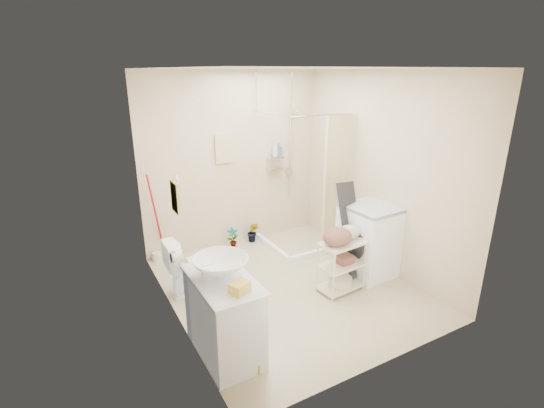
{
  "coord_description": "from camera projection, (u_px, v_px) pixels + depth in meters",
  "views": [
    {
      "loc": [
        -2.29,
        -3.71,
        2.58
      ],
      "look_at": [
        -0.09,
        0.25,
        1.04
      ],
      "focal_mm": 26.0,
      "sensor_mm": 36.0,
      "label": 1
    }
  ],
  "objects": [
    {
      "name": "ironing_board",
      "position": [
        351.0,
        229.0,
        5.06
      ],
      "size": [
        0.38,
        0.22,
        1.28
      ],
      "primitive_type": null,
      "rotation": [
        0.0,
        0.0,
        0.33
      ],
      "color": "black",
      "rests_on": "ground"
    },
    {
      "name": "potted_plant_a",
      "position": [
        233.0,
        238.0,
        5.99
      ],
      "size": [
        0.18,
        0.13,
        0.33
      ],
      "primitive_type": "imported",
      "rotation": [
        0.0,
        0.0,
        -0.06
      ],
      "color": "brown",
      "rests_on": "ground"
    },
    {
      "name": "hanging_towel",
      "position": [
        224.0,
        149.0,
        5.71
      ],
      "size": [
        0.28,
        0.03,
        0.42
      ],
      "primitive_type": "cube",
      "color": "beige",
      "rests_on": "wall_back"
    },
    {
      "name": "floor_basket",
      "position": [
        249.0,
        363.0,
        3.55
      ],
      "size": [
        0.33,
        0.3,
        0.15
      ],
      "primitive_type": "cube",
      "rotation": [
        0.0,
        0.0,
        -0.42
      ],
      "color": "#E5C44B",
      "rests_on": "ground"
    },
    {
      "name": "ceiling",
      "position": [
        291.0,
        68.0,
        4.12
      ],
      "size": [
        2.8,
        3.2,
        0.04
      ],
      "primitive_type": "cube",
      "color": "silver",
      "rests_on": "ground"
    },
    {
      "name": "shower",
      "position": [
        301.0,
        178.0,
        5.87
      ],
      "size": [
        1.1,
        1.1,
        2.1
      ],
      "primitive_type": null,
      "color": "white",
      "rests_on": "ground"
    },
    {
      "name": "toilet",
      "position": [
        195.0,
        265.0,
        4.75
      ],
      "size": [
        0.7,
        0.41,
        0.7
      ],
      "primitive_type": "imported",
      "rotation": [
        0.0,
        0.0,
        1.55
      ],
      "color": "white",
      "rests_on": "ground"
    },
    {
      "name": "wall_back",
      "position": [
        234.0,
        161.0,
        5.86
      ],
      "size": [
        2.8,
        0.04,
        2.6
      ],
      "primitive_type": "cube",
      "color": "beige",
      "rests_on": "ground"
    },
    {
      "name": "vanity",
      "position": [
        224.0,
        316.0,
        3.68
      ],
      "size": [
        0.52,
        0.91,
        0.8
      ],
      "primitive_type": "cube",
      "rotation": [
        0.0,
        0.0,
        0.02
      ],
      "color": "silver",
      "rests_on": "ground"
    },
    {
      "name": "tp_holder",
      "position": [
        176.0,
        257.0,
        4.14
      ],
      "size": [
        0.08,
        0.12,
        0.14
      ],
      "primitive_type": null,
      "color": "white",
      "rests_on": "wall_left"
    },
    {
      "name": "wall_right",
      "position": [
        380.0,
        173.0,
        5.18
      ],
      "size": [
        0.04,
        3.2,
        2.6
      ],
      "primitive_type": "cube",
      "color": "beige",
      "rests_on": "ground"
    },
    {
      "name": "wall_left",
      "position": [
        169.0,
        207.0,
        3.89
      ],
      "size": [
        0.04,
        3.2,
        2.6
      ],
      "primitive_type": "cube",
      "color": "beige",
      "rests_on": "ground"
    },
    {
      "name": "shampoo_bottle_a",
      "position": [
        275.0,
        149.0,
        6.04
      ],
      "size": [
        0.11,
        0.11,
        0.22
      ],
      "primitive_type": "imported",
      "rotation": [
        0.0,
        0.0,
        -0.41
      ],
      "color": "silver",
      "rests_on": "shower"
    },
    {
      "name": "washing_machine",
      "position": [
        370.0,
        240.0,
        5.17
      ],
      "size": [
        0.67,
        0.7,
        0.94
      ],
      "primitive_type": "cube",
      "rotation": [
        0.0,
        0.0,
        0.05
      ],
      "color": "white",
      "rests_on": "ground"
    },
    {
      "name": "floor",
      "position": [
        288.0,
        286.0,
        4.95
      ],
      "size": [
        3.2,
        3.2,
        0.0
      ],
      "primitive_type": "plane",
      "color": "#C4B793",
      "rests_on": "ground"
    },
    {
      "name": "potted_plant_b",
      "position": [
        253.0,
        232.0,
        6.2
      ],
      "size": [
        0.23,
        0.23,
        0.33
      ],
      "primitive_type": "imported",
      "rotation": [
        0.0,
        0.0,
        -0.69
      ],
      "color": "brown",
      "rests_on": "ground"
    },
    {
      "name": "wall_front",
      "position": [
        392.0,
        236.0,
        3.21
      ],
      "size": [
        2.8,
        0.04,
        2.6
      ],
      "primitive_type": "cube",
      "color": "beige",
      "rests_on": "ground"
    },
    {
      "name": "towel_ring",
      "position": [
        175.0,
        195.0,
        3.68
      ],
      "size": [
        0.04,
        0.22,
        0.34
      ],
      "primitive_type": null,
      "color": "#E3CE83",
      "rests_on": "wall_left"
    },
    {
      "name": "shampoo_bottle_b",
      "position": [
        279.0,
        149.0,
        6.1
      ],
      "size": [
        0.09,
        0.09,
        0.19
      ],
      "primitive_type": "imported",
      "rotation": [
        0.0,
        0.0,
        0.06
      ],
      "color": "#38599E",
      "rests_on": "shower"
    },
    {
      "name": "mop",
      "position": [
        153.0,
        218.0,
        5.43
      ],
      "size": [
        0.13,
        0.13,
        1.29
      ],
      "primitive_type": null,
      "rotation": [
        0.0,
        0.0,
        -0.05
      ],
      "color": "#B40B16",
      "rests_on": "ground"
    },
    {
      "name": "laundry_rack",
      "position": [
        342.0,
        261.0,
        4.77
      ],
      "size": [
        0.58,
        0.38,
        0.77
      ],
      "primitive_type": null,
      "rotation": [
        0.0,
        0.0,
        0.1
      ],
      "color": "beige",
      "rests_on": "ground"
    },
    {
      "name": "counter_basket",
      "position": [
        240.0,
        287.0,
        3.32
      ],
      "size": [
        0.2,
        0.18,
        0.09
      ],
      "primitive_type": "cube",
      "rotation": [
        0.0,
        0.0,
        0.4
      ],
      "color": "gold",
      "rests_on": "vanity"
    },
    {
      "name": "sink",
      "position": [
        221.0,
        266.0,
        3.58
      ],
      "size": [
        0.66,
        0.66,
        0.18
      ],
      "primitive_type": "imported",
      "rotation": [
        0.0,
        0.0,
        0.33
      ],
      "color": "white",
      "rests_on": "vanity"
    }
  ]
}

